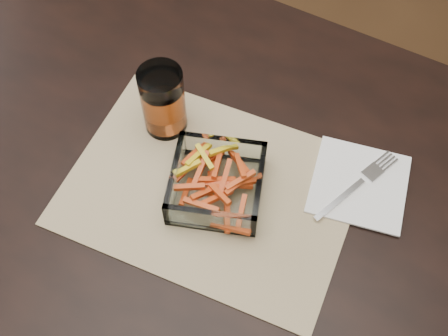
{
  "coord_description": "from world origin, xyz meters",
  "views": [
    {
      "loc": [
        0.32,
        -0.37,
        1.54
      ],
      "look_at": [
        0.1,
        0.03,
        0.78
      ],
      "focal_mm": 45.0,
      "sensor_mm": 36.0,
      "label": 1
    }
  ],
  "objects_px": {
    "glass_bowl": "(217,184)",
    "fork": "(359,184)",
    "tumbler": "(163,102)",
    "dining_table": "(166,194)"
  },
  "relations": [
    {
      "from": "dining_table",
      "to": "tumbler",
      "type": "xyz_separation_m",
      "value": [
        -0.04,
        0.08,
        0.15
      ]
    },
    {
      "from": "glass_bowl",
      "to": "dining_table",
      "type": "bearing_deg",
      "value": -176.96
    },
    {
      "from": "dining_table",
      "to": "glass_bowl",
      "type": "xyz_separation_m",
      "value": [
        0.1,
        0.01,
        0.11
      ]
    },
    {
      "from": "fork",
      "to": "tumbler",
      "type": "bearing_deg",
      "value": -151.64
    },
    {
      "from": "tumbler",
      "to": "dining_table",
      "type": "bearing_deg",
      "value": -63.04
    },
    {
      "from": "tumbler",
      "to": "fork",
      "type": "xyz_separation_m",
      "value": [
        0.34,
        0.05,
        -0.05
      ]
    },
    {
      "from": "glass_bowl",
      "to": "fork",
      "type": "xyz_separation_m",
      "value": [
        0.19,
        0.12,
        -0.02
      ]
    },
    {
      "from": "dining_table",
      "to": "tumbler",
      "type": "distance_m",
      "value": 0.17
    },
    {
      "from": "glass_bowl",
      "to": "fork",
      "type": "distance_m",
      "value": 0.23
    },
    {
      "from": "tumbler",
      "to": "fork",
      "type": "distance_m",
      "value": 0.34
    }
  ]
}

